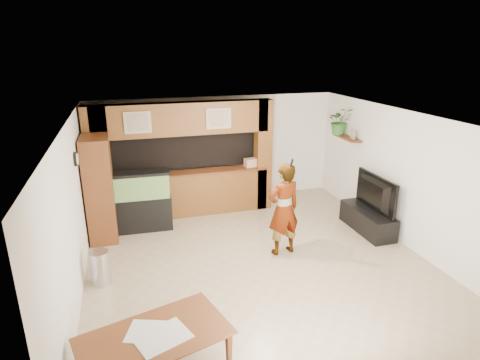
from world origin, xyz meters
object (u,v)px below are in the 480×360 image
object	(u,v)px
aquarium	(143,202)
television	(370,193)
person	(284,209)
dining_table	(157,358)
pantry_cabinet	(100,189)

from	to	relation	value
aquarium	television	size ratio (longest dim) A/B	1.00
person	dining_table	bearing A→B (deg)	33.85
aquarium	pantry_cabinet	bearing A→B (deg)	-166.09
television	dining_table	distance (m)	5.46
aquarium	dining_table	world-z (taller)	aquarium
pantry_cabinet	person	xyz separation A→B (m)	(3.26, -1.62, -0.17)
dining_table	television	bearing A→B (deg)	15.08
pantry_cabinet	aquarium	size ratio (longest dim) A/B	1.63
television	aquarium	bearing A→B (deg)	72.44
dining_table	aquarium	bearing A→B (deg)	72.35
television	person	xyz separation A→B (m)	(-2.09, -0.38, 0.04)
pantry_cabinet	television	world-z (taller)	pantry_cabinet
television	dining_table	xyz separation A→B (m)	(-4.65, -2.81, -0.55)
aquarium	dining_table	bearing A→B (deg)	-89.16
person	television	bearing A→B (deg)	-179.34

